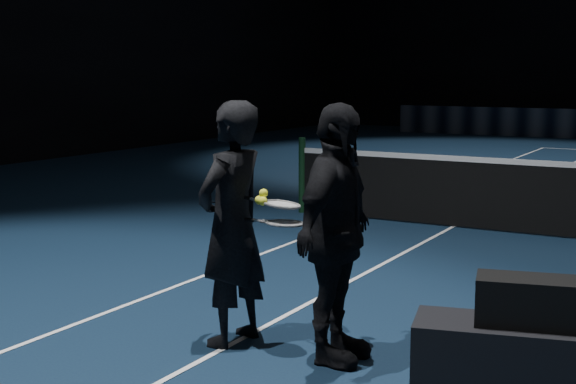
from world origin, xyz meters
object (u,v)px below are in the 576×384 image
Objects in this scene: player_bench at (535,360)px; racket_upper at (282,204)px; player_a at (232,224)px; tennis_balls at (262,198)px; player_b at (336,234)px; racket_bag at (538,302)px; racket_lower at (285,223)px.

player_bench is 2.03m from racket_upper.
player_a reaches higher than tennis_balls.
racket_bag is at bearing -89.92° from player_b.
racket_upper is (-1.84, -0.06, 0.86)m from player_bench.
racket_upper is 0.15m from tennis_balls.
player_a reaches higher than racket_upper.
racket_lower is at bearing 0.73° from tennis_balls.
player_a is at bearing 168.69° from racket_bag.
player_b is (-1.38, -0.08, 0.69)m from player_bench.
tennis_balls is at bearing 98.96° from player_a.
player_b is 0.63m from tennis_balls.
racket_lower is 0.14m from racket_upper.
racket_lower is at bearing 97.84° from player_a.
racket_bag is 6.38× the size of tennis_balls.
player_bench is 12.77× the size of tennis_balls.
racket_lower reaches higher than player_bench.
player_bench is 2.34m from player_a.
tennis_balls is at bearing 168.64° from racket_bag.
racket_upper is (0.40, 0.06, 0.17)m from player_a.
racket_bag reaches higher than player_bench.
racket_bag is 0.42× the size of player_b.
player_bench is at bearing 98.53° from player_a.
tennis_balls reaches higher than racket_bag.
player_b is at bearing 97.84° from player_a.
racket_upper is at bearing 167.60° from racket_bag.
racket_upper reaches higher than racket_bag.
racket_lower is (-0.40, -0.02, 0.04)m from player_b.
player_a is at bearing 180.00° from racket_lower.
player_a reaches higher than player_bench.
player_bench is 0.83× the size of player_b.
player_b is 15.35× the size of tennis_balls.
player_a is at bearing -178.29° from racket_upper.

